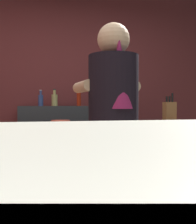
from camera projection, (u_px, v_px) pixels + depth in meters
wall_back at (60, 87)px, 3.54m from camera, size 5.20×0.10×2.70m
prep_counter at (113, 178)px, 2.25m from camera, size 2.10×0.60×0.93m
back_shelf at (53, 149)px, 3.27m from camera, size 0.84×0.36×1.09m
bartender at (114, 126)px, 1.76m from camera, size 0.45×0.53×1.66m
knife_block at (169, 113)px, 2.36m from camera, size 0.10×0.08×0.28m
mixing_bowl at (61, 123)px, 2.20m from camera, size 0.16×0.16×0.04m
chefs_knife at (132, 125)px, 2.22m from camera, size 0.24×0.05×0.01m
bottle_olive_oil at (79, 98)px, 3.30m from camera, size 0.05×0.05×0.26m
bottle_soy at (55, 99)px, 3.24m from camera, size 0.08×0.08×0.21m
bottle_vinegar at (41, 100)px, 3.14m from camera, size 0.06×0.06×0.20m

